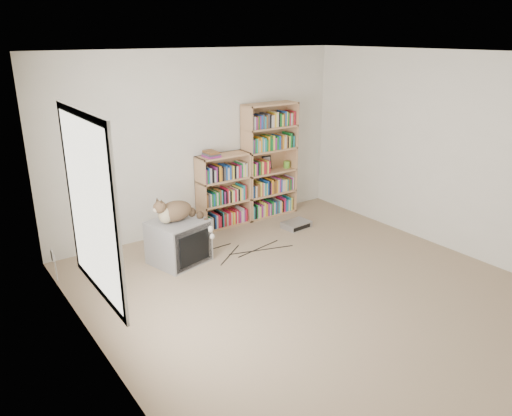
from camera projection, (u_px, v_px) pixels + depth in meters
floor at (316, 294)px, 5.42m from camera, size 4.50×5.00×0.01m
wall_back at (200, 142)px, 6.93m from camera, size 4.50×0.02×2.50m
wall_left at (100, 233)px, 3.78m from camera, size 0.02×5.00×2.50m
wall_right at (456, 155)px, 6.22m from camera, size 0.02×5.00×2.50m
ceiling at (327, 54)px, 4.59m from camera, size 4.50×5.00×0.02m
window at (91, 207)px, 3.90m from camera, size 0.02×1.22×1.52m
crt_tv at (178, 241)px, 6.11m from camera, size 0.74×0.70×0.54m
cat at (180, 214)px, 6.00m from camera, size 0.69×0.48×0.53m
bookcase_tall at (269, 163)px, 7.56m from camera, size 0.86×0.30×1.72m
bookcase_short at (223, 193)px, 7.22m from camera, size 0.77×0.30×1.06m
book_stack at (211, 154)px, 6.88m from camera, size 0.20×0.26×0.08m
green_mug at (286, 164)px, 7.74m from camera, size 0.10×0.10×0.11m
framed_print at (267, 163)px, 7.63m from camera, size 0.16×0.05×0.21m
dvd_player at (296, 225)px, 7.26m from camera, size 0.42×0.31×0.09m
wall_outlet at (52, 255)px, 5.61m from camera, size 0.01×0.08×0.13m
floor_cables at (226, 251)px, 6.47m from camera, size 1.20×0.70×0.01m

